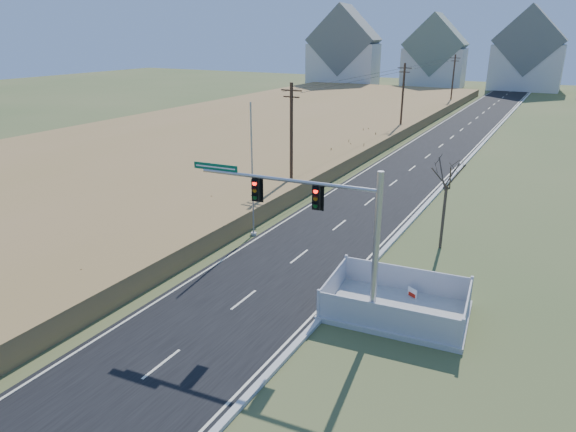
% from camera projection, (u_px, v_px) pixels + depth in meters
% --- Properties ---
extents(ground, '(260.00, 260.00, 0.00)m').
position_uv_depth(ground, '(264.00, 285.00, 27.29)').
color(ground, '#445629').
rests_on(ground, ground).
extents(road, '(8.00, 180.00, 0.06)m').
position_uv_depth(road, '(458.00, 132.00, 68.52)').
color(road, black).
rests_on(road, ground).
extents(curb, '(0.30, 180.00, 0.18)m').
position_uv_depth(curb, '(491.00, 135.00, 66.62)').
color(curb, '#B2AFA8').
rests_on(curb, ground).
extents(reed_marsh, '(38.00, 110.00, 1.30)m').
position_uv_depth(reed_marsh, '(266.00, 124.00, 70.93)').
color(reed_marsh, olive).
rests_on(reed_marsh, ground).
extents(utility_pole_near, '(1.80, 0.26, 9.00)m').
position_uv_depth(utility_pole_near, '(291.00, 138.00, 41.02)').
color(utility_pole_near, '#422D1E').
rests_on(utility_pole_near, ground).
extents(utility_pole_mid, '(1.80, 0.26, 9.00)m').
position_uv_depth(utility_pole_mid, '(403.00, 98.00, 65.76)').
color(utility_pole_mid, '#422D1E').
rests_on(utility_pole_mid, ground).
extents(utility_pole_far, '(1.80, 0.26, 9.00)m').
position_uv_depth(utility_pole_far, '(453.00, 80.00, 90.51)').
color(utility_pole_far, '#422D1E').
rests_on(utility_pole_far, ground).
extents(condo_nw, '(17.69, 13.38, 19.05)m').
position_uv_depth(condo_nw, '(344.00, 54.00, 124.38)').
color(condo_nw, silver).
rests_on(condo_nw, ground).
extents(condo_nnw, '(14.93, 11.17, 17.03)m').
position_uv_depth(condo_nnw, '(434.00, 57.00, 122.18)').
color(condo_nnw, silver).
rests_on(condo_nnw, ground).
extents(condo_n, '(15.27, 10.20, 18.54)m').
position_uv_depth(condo_n, '(528.00, 56.00, 116.19)').
color(condo_n, silver).
rests_on(condo_n, ground).
extents(traffic_signal_mast, '(9.24, 1.11, 7.38)m').
position_uv_depth(traffic_signal_mast, '(335.00, 231.00, 22.35)').
color(traffic_signal_mast, '#9EA0A5').
rests_on(traffic_signal_mast, ground).
extents(fence_enclosure, '(7.00, 5.11, 1.51)m').
position_uv_depth(fence_enclosure, '(396.00, 308.00, 24.42)').
color(fence_enclosure, '#B7B5AD').
rests_on(fence_enclosure, ground).
extents(open_sign, '(0.52, 0.31, 0.69)m').
position_uv_depth(open_sign, '(412.00, 295.00, 25.47)').
color(open_sign, white).
rests_on(open_sign, ground).
extents(flagpole, '(0.39, 0.39, 8.68)m').
position_uv_depth(flagpole, '(252.00, 185.00, 32.77)').
color(flagpole, '#B7B5AD').
rests_on(flagpole, ground).
extents(bare_tree, '(2.27, 2.27, 6.02)m').
position_uv_depth(bare_tree, '(448.00, 172.00, 30.33)').
color(bare_tree, '#4C3F33').
rests_on(bare_tree, ground).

